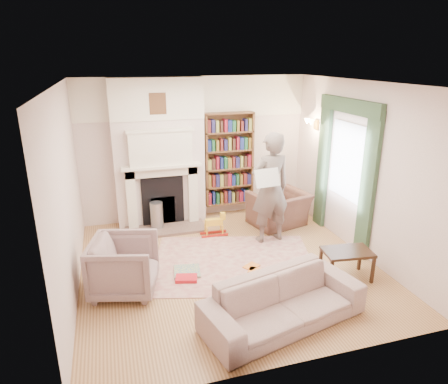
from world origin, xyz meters
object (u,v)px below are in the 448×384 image
object	(u,v)px
armchair_left	(124,266)
rocking_horse	(214,225)
bookcase	(229,159)
armchair_reading	(279,209)
sofa	(283,302)
paraffin_heater	(157,216)
man_reading	(270,188)
coffee_table	(346,264)

from	to	relation	value
armchair_left	rocking_horse	bearing A→B (deg)	-34.55
bookcase	armchair_reading	world-z (taller)	bookcase
sofa	paraffin_heater	world-z (taller)	sofa
armchair_reading	sofa	world-z (taller)	armchair_reading
armchair_left	rocking_horse	distance (m)	2.20
man_reading	armchair_left	bearing A→B (deg)	13.80
bookcase	rocking_horse	distance (m)	1.48
man_reading	paraffin_heater	distance (m)	2.24
paraffin_heater	coffee_table	bearing A→B (deg)	-46.02
coffee_table	rocking_horse	world-z (taller)	coffee_table
man_reading	bookcase	bearing A→B (deg)	-84.64
sofa	armchair_reading	bearing A→B (deg)	53.33
sofa	bookcase	bearing A→B (deg)	69.44
sofa	man_reading	bearing A→B (deg)	57.82
bookcase	armchair_reading	distance (m)	1.42
paraffin_heater	sofa	bearing A→B (deg)	-70.95
coffee_table	paraffin_heater	distance (m)	3.55
sofa	rocking_horse	size ratio (longest dim) A/B	4.13
armchair_left	sofa	distance (m)	2.23
man_reading	rocking_horse	xyz separation A→B (m)	(-0.89, 0.47, -0.77)
armchair_reading	sofa	xyz separation A→B (m)	(-1.18, -2.83, -0.03)
paraffin_heater	armchair_left	bearing A→B (deg)	-109.27
coffee_table	sofa	bearing A→B (deg)	-145.18
armchair_left	paraffin_heater	size ratio (longest dim) A/B	1.60
sofa	coffee_table	world-z (taller)	sofa
armchair_reading	rocking_horse	world-z (taller)	armchair_reading
man_reading	coffee_table	distance (m)	1.81
coffee_table	armchair_left	bearing A→B (deg)	176.79
armchair_reading	man_reading	xyz separation A→B (m)	(-0.45, -0.60, 0.65)
armchair_left	rocking_horse	world-z (taller)	armchair_left
armchair_left	rocking_horse	size ratio (longest dim) A/B	1.77
bookcase	man_reading	size ratio (longest dim) A/B	0.94
armchair_reading	coffee_table	distance (m)	2.13
man_reading	paraffin_heater	world-z (taller)	man_reading
armchair_reading	man_reading	bearing A→B (deg)	38.80
armchair_reading	man_reading	distance (m)	0.99
sofa	man_reading	world-z (taller)	man_reading
armchair_reading	sofa	size ratio (longest dim) A/B	0.50
sofa	paraffin_heater	bearing A→B (deg)	95.05
bookcase	armchair_left	size ratio (longest dim) A/B	2.10
armchair_left	paraffin_heater	bearing A→B (deg)	-4.47
bookcase	sofa	bearing A→B (deg)	-96.55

